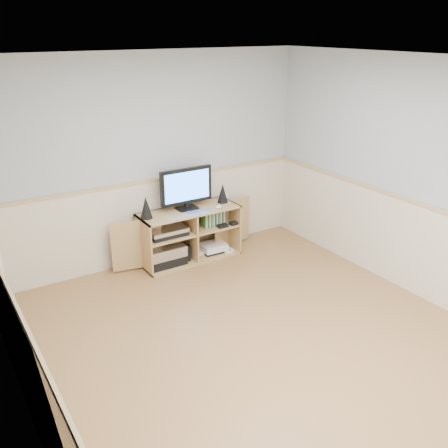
{
  "coord_description": "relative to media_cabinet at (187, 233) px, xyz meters",
  "views": [
    {
      "loc": [
        -2.34,
        -3.07,
        2.75
      ],
      "look_at": [
        0.35,
        1.2,
        0.73
      ],
      "focal_mm": 40.0,
      "sensor_mm": 36.0,
      "label": 1
    }
  ],
  "objects": [
    {
      "name": "room",
      "position": [
        -0.39,
        -1.92,
        0.88
      ],
      "size": [
        4.04,
        4.54,
        2.54
      ],
      "color": "#AA784B",
      "rests_on": "ground"
    },
    {
      "name": "media_cabinet",
      "position": [
        0.0,
        0.0,
        0.0
      ],
      "size": [
        1.95,
        0.47,
        0.65
      ],
      "color": "tan",
      "rests_on": "floor"
    },
    {
      "name": "monitor",
      "position": [
        0.0,
        -0.01,
        0.6
      ],
      "size": [
        0.68,
        0.18,
        0.51
      ],
      "color": "black",
      "rests_on": "media_cabinet"
    },
    {
      "name": "speaker_left",
      "position": [
        -0.55,
        -0.04,
        0.45
      ],
      "size": [
        0.14,
        0.14,
        0.27
      ],
      "primitive_type": "cone",
      "color": "black",
      "rests_on": "media_cabinet"
    },
    {
      "name": "speaker_right",
      "position": [
        0.5,
        -0.04,
        0.44
      ],
      "size": [
        0.13,
        0.13,
        0.25
      ],
      "primitive_type": "cone",
      "color": "black",
      "rests_on": "media_cabinet"
    },
    {
      "name": "keyboard",
      "position": [
        0.07,
        -0.2,
        0.32
      ],
      "size": [
        0.31,
        0.18,
        0.01
      ],
      "primitive_type": "cube",
      "rotation": [
        0.0,
        0.0,
        -0.22
      ],
      "color": "silver",
      "rests_on": "media_cabinet"
    },
    {
      "name": "mouse",
      "position": [
        0.35,
        -0.2,
        0.34
      ],
      "size": [
        0.11,
        0.09,
        0.04
      ],
      "primitive_type": "ellipsoid",
      "rotation": [
        0.0,
        0.0,
        0.35
      ],
      "color": "white",
      "rests_on": "media_cabinet"
    },
    {
      "name": "av_components",
      "position": [
        -0.34,
        -0.06,
        -0.11
      ],
      "size": [
        0.53,
        0.34,
        0.47
      ],
      "color": "black",
      "rests_on": "media_cabinet"
    },
    {
      "name": "game_consoles",
      "position": [
        0.32,
        -0.07,
        -0.26
      ],
      "size": [
        0.45,
        0.3,
        0.11
      ],
      "color": "white",
      "rests_on": "media_cabinet"
    },
    {
      "name": "game_cases",
      "position": [
        0.33,
        -0.08,
        0.15
      ],
      "size": [
        0.3,
        0.14,
        0.19
      ],
      "primitive_type": "cube",
      "color": "#3F8C3F",
      "rests_on": "media_cabinet"
    },
    {
      "name": "wall_outlet",
      "position": [
        0.67,
        0.19,
        0.27
      ],
      "size": [
        0.12,
        0.03,
        0.12
      ],
      "primitive_type": "cube",
      "color": "white",
      "rests_on": "wall_back"
    }
  ]
}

